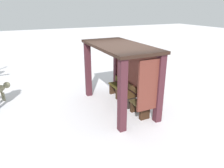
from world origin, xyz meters
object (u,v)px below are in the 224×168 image
at_px(bench_left_inside, 117,88).
at_px(bench_right_inside, 140,107).
at_px(bench_center_inside, 127,97).
at_px(bus_shelter, 125,65).

bearing_deg(bench_left_inside, bench_right_inside, 0.08).
relative_size(bench_left_inside, bench_center_inside, 1.00).
bearing_deg(bus_shelter, bench_center_inside, 118.71).
xyz_separation_m(bus_shelter, bench_left_inside, (-0.99, 0.18, -1.24)).
relative_size(bus_shelter, bench_left_inside, 4.10).
bearing_deg(bench_center_inside, bench_left_inside, -179.92).
relative_size(bus_shelter, bench_right_inside, 4.10).
height_order(bus_shelter, bench_left_inside, bus_shelter).
bearing_deg(bus_shelter, bench_left_inside, 169.93).
height_order(bus_shelter, bench_center_inside, bus_shelter).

